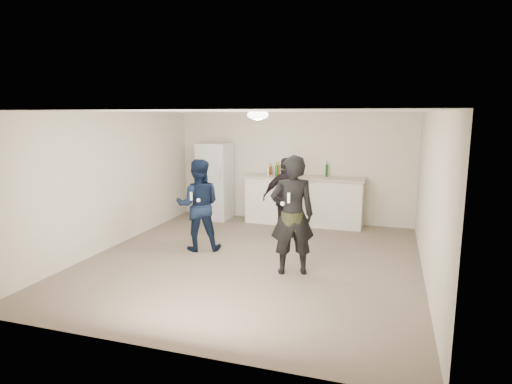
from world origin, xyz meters
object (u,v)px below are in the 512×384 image
(counter, at_px, (303,202))
(woman, at_px, (292,215))
(shaker, at_px, (268,172))
(spectator, at_px, (287,198))
(man, at_px, (198,205))
(fridge, at_px, (215,181))

(counter, relative_size, woman, 1.39)
(shaker, height_order, spectator, spectator)
(man, bearing_deg, woman, 139.60)
(man, relative_size, spectator, 1.03)
(counter, height_order, man, man)
(man, xyz_separation_m, spectator, (1.34, 1.28, -0.03))
(man, height_order, woman, woman)
(fridge, xyz_separation_m, spectator, (1.99, -1.05, -0.09))
(man, bearing_deg, fridge, -95.46)
(fridge, bearing_deg, counter, 1.89)
(fridge, xyz_separation_m, woman, (2.55, -2.99, 0.03))
(counter, relative_size, man, 1.55)
(counter, height_order, spectator, spectator)
(fridge, distance_m, shaker, 1.32)
(shaker, distance_m, woman, 3.30)
(shaker, xyz_separation_m, man, (-0.63, -2.38, -0.34))
(woman, bearing_deg, counter, -102.19)
(man, distance_m, woman, 2.01)
(woman, bearing_deg, man, -39.44)
(counter, relative_size, fridge, 1.44)
(counter, bearing_deg, shaker, -178.27)
(fridge, height_order, man, fridge)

